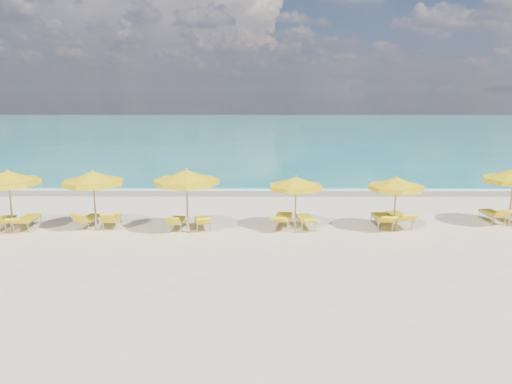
{
  "coord_description": "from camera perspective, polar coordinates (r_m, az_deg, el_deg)",
  "views": [
    {
      "loc": [
        0.12,
        -19.12,
        5.45
      ],
      "look_at": [
        0.0,
        1.5,
        1.2
      ],
      "focal_mm": 35.0,
      "sensor_mm": 36.0,
      "label": 1
    }
  ],
  "objects": [
    {
      "name": "umbrella_2",
      "position": [
        20.33,
        -18.13,
        1.46
      ],
      "size": [
        2.82,
        2.82,
        2.41
      ],
      "rotation": [
        0.0,
        0.0,
        -0.21
      ],
      "color": "tan",
      "rests_on": "ground"
    },
    {
      "name": "lounger_3_left",
      "position": [
        20.1,
        -9.05,
        -3.64
      ],
      "size": [
        0.59,
        1.65,
        0.72
      ],
      "rotation": [
        0.0,
        0.0,
        -0.02
      ],
      "color": "#A5A8AD",
      "rests_on": "ground"
    },
    {
      "name": "umbrella_5",
      "position": [
        20.02,
        15.72,
        0.9
      ],
      "size": [
        2.33,
        2.33,
        2.19
      ],
      "rotation": [
        0.0,
        0.0,
        -0.08
      ],
      "color": "tan",
      "rests_on": "ground"
    },
    {
      "name": "lounger_2_left",
      "position": [
        21.23,
        -18.57,
        -3.27
      ],
      "size": [
        0.8,
        1.72,
        0.79
      ],
      "rotation": [
        0.0,
        0.0,
        -0.15
      ],
      "color": "#A5A8AD",
      "rests_on": "ground"
    },
    {
      "name": "lounger_6_left",
      "position": [
        23.08,
        25.4,
        -2.61
      ],
      "size": [
        0.64,
        1.78,
        0.79
      ],
      "rotation": [
        0.0,
        0.0,
        0.03
      ],
      "color": "#A5A8AD",
      "rests_on": "ground"
    },
    {
      "name": "lounger_2_right",
      "position": [
        20.93,
        -16.12,
        -3.33
      ],
      "size": [
        0.71,
        1.67,
        0.8
      ],
      "rotation": [
        0.0,
        0.0,
        0.1
      ],
      "color": "#A5A8AD",
      "rests_on": "ground"
    },
    {
      "name": "wet_sand_band",
      "position": [
        27.08,
        0.07,
        0.03
      ],
      "size": [
        120.0,
        2.6,
        0.01
      ],
      "primitive_type": "cube",
      "color": "tan",
      "rests_on": "ground"
    },
    {
      "name": "lounger_4_left",
      "position": [
        20.12,
        3.05,
        -3.4
      ],
      "size": [
        0.99,
        2.08,
        0.75
      ],
      "rotation": [
        0.0,
        0.0,
        -0.19
      ],
      "color": "#A5A8AD",
      "rests_on": "ground"
    },
    {
      "name": "lounger_5_left",
      "position": [
        20.73,
        14.2,
        -3.31
      ],
      "size": [
        0.65,
        1.93,
        0.76
      ],
      "rotation": [
        0.0,
        0.0,
        0.0
      ],
      "color": "#A5A8AD",
      "rests_on": "ground"
    },
    {
      "name": "whitecap_far",
      "position": [
        44.17,
        10.64,
        4.36
      ],
      "size": [
        18.0,
        0.3,
        0.05
      ],
      "primitive_type": "cube",
      "color": "white",
      "rests_on": "ground"
    },
    {
      "name": "lounger_5_right",
      "position": [
        21.02,
        16.03,
        -3.17
      ],
      "size": [
        0.81,
        2.04,
        0.82
      ],
      "rotation": [
        0.0,
        0.0,
        0.08
      ],
      "color": "#A5A8AD",
      "rests_on": "ground"
    },
    {
      "name": "whitecap_near",
      "position": [
        37.04,
        -9.19,
        3.03
      ],
      "size": [
        14.0,
        0.36,
        0.05
      ],
      "primitive_type": "cube",
      "color": "white",
      "rests_on": "ground"
    },
    {
      "name": "ocean",
      "position": [
        67.34,
        0.23,
        7.0
      ],
      "size": [
        120.0,
        80.0,
        0.3
      ],
      "primitive_type": "cube",
      "color": "#167C7B",
      "rests_on": "ground"
    },
    {
      "name": "lounger_1_left",
      "position": [
        22.29,
        -26.86,
        -3.25
      ],
      "size": [
        0.75,
        1.76,
        0.7
      ],
      "rotation": [
        0.0,
        0.0,
        0.12
      ],
      "color": "#A5A8AD",
      "rests_on": "ground"
    },
    {
      "name": "ground_plane",
      "position": [
        19.88,
        -0.03,
        -4.26
      ],
      "size": [
        120.0,
        120.0,
        0.0
      ],
      "primitive_type": "plane",
      "color": "beige"
    },
    {
      "name": "umbrella_1",
      "position": [
        21.46,
        -26.47,
        1.4
      ],
      "size": [
        2.85,
        2.85,
        2.45
      ],
      "rotation": [
        0.0,
        0.0,
        0.2
      ],
      "color": "tan",
      "rests_on": "ground"
    },
    {
      "name": "foam_line",
      "position": [
        27.86,
        0.08,
        0.36
      ],
      "size": [
        120.0,
        1.2,
        0.03
      ],
      "primitive_type": "cube",
      "color": "white",
      "rests_on": "ground"
    },
    {
      "name": "lounger_4_right",
      "position": [
        20.12,
        5.72,
        -3.5
      ],
      "size": [
        0.76,
        1.89,
        0.67
      ],
      "rotation": [
        0.0,
        0.0,
        0.1
      ],
      "color": "#A5A8AD",
      "rests_on": "ground"
    },
    {
      "name": "umbrella_3",
      "position": [
        19.15,
        -7.95,
        1.65
      ],
      "size": [
        2.78,
        2.78,
        2.54
      ],
      "rotation": [
        0.0,
        0.0,
        0.12
      ],
      "color": "tan",
      "rests_on": "ground"
    },
    {
      "name": "umbrella_4",
      "position": [
        19.52,
        4.58,
        0.99
      ],
      "size": [
        2.84,
        2.84,
        2.17
      ],
      "rotation": [
        0.0,
        0.0,
        0.42
      ],
      "color": "tan",
      "rests_on": "ground"
    },
    {
      "name": "lounger_1_right",
      "position": [
        21.92,
        -24.7,
        -3.23
      ],
      "size": [
        0.67,
        1.94,
        0.72
      ],
      "rotation": [
        0.0,
        0.0,
        0.02
      ],
      "color": "#A5A8AD",
      "rests_on": "ground"
    },
    {
      "name": "lounger_3_right",
      "position": [
        20.05,
        -6.16,
        -3.62
      ],
      "size": [
        0.85,
        1.69,
        0.68
      ],
      "rotation": [
        0.0,
        0.0,
        0.21
      ],
      "color": "#A5A8AD",
      "rests_on": "ground"
    }
  ]
}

